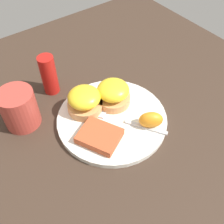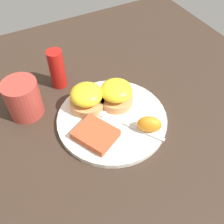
% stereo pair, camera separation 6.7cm
% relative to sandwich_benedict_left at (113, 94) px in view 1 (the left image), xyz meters
% --- Properties ---
extents(ground_plane, '(1.10, 1.10, 0.00)m').
position_rel_sandwich_benedict_left_xyz_m(ground_plane, '(-0.04, 0.04, -0.05)').
color(ground_plane, '#38281E').
extents(plate, '(0.29, 0.29, 0.01)m').
position_rel_sandwich_benedict_left_xyz_m(plate, '(-0.04, 0.04, -0.04)').
color(plate, silver).
rests_on(plate, ground_plane).
extents(sandwich_benedict_left, '(0.09, 0.09, 0.07)m').
position_rel_sandwich_benedict_left_xyz_m(sandwich_benedict_left, '(0.00, 0.00, 0.00)').
color(sandwich_benedict_left, tan).
rests_on(sandwich_benedict_left, plate).
extents(sandwich_benedict_right, '(0.09, 0.09, 0.07)m').
position_rel_sandwich_benedict_left_xyz_m(sandwich_benedict_right, '(0.02, 0.08, 0.00)').
color(sandwich_benedict_right, tan).
rests_on(sandwich_benedict_right, plate).
extents(hashbrown_patty, '(0.12, 0.11, 0.02)m').
position_rel_sandwich_benedict_left_xyz_m(hashbrown_patty, '(-0.08, 0.10, -0.02)').
color(hashbrown_patty, '#B64D2B').
rests_on(hashbrown_patty, plate).
extents(orange_wedge, '(0.06, 0.07, 0.04)m').
position_rel_sandwich_benedict_left_xyz_m(orange_wedge, '(-0.12, -0.03, -0.01)').
color(orange_wedge, orange).
rests_on(orange_wedge, plate).
extents(fork, '(0.19, 0.13, 0.00)m').
position_rel_sandwich_benedict_left_xyz_m(fork, '(-0.07, 0.02, -0.03)').
color(fork, silver).
rests_on(fork, plate).
extents(cup, '(0.12, 0.09, 0.10)m').
position_rel_sandwich_benedict_left_xyz_m(cup, '(0.09, 0.22, 0.01)').
color(cup, '#B23D33').
rests_on(cup, ground_plane).
extents(condiment_bottle, '(0.04, 0.04, 0.12)m').
position_rel_sandwich_benedict_left_xyz_m(condiment_bottle, '(0.15, 0.11, 0.01)').
color(condiment_bottle, '#B21914').
rests_on(condiment_bottle, ground_plane).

